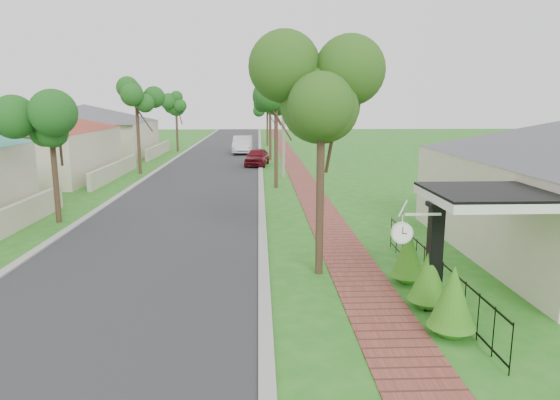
# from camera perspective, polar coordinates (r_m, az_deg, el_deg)

# --- Properties ---
(ground) EXTENTS (160.00, 160.00, 0.00)m
(ground) POSITION_cam_1_polar(r_m,az_deg,el_deg) (12.74, -4.77, -10.70)
(ground) COLOR #216E1A
(ground) RESTS_ON ground
(road) EXTENTS (7.00, 120.00, 0.02)m
(road) POSITION_cam_1_polar(r_m,az_deg,el_deg) (32.37, -8.69, 2.54)
(road) COLOR #28282B
(road) RESTS_ON ground
(kerb_right) EXTENTS (0.30, 120.00, 0.10)m
(kerb_right) POSITION_cam_1_polar(r_m,az_deg,el_deg) (32.17, -2.21, 2.61)
(kerb_right) COLOR #9E9E99
(kerb_right) RESTS_ON ground
(kerb_left) EXTENTS (0.30, 120.00, 0.10)m
(kerb_left) POSITION_cam_1_polar(r_m,az_deg,el_deg) (32.97, -15.01, 2.44)
(kerb_left) COLOR #9E9E99
(kerb_left) RESTS_ON ground
(sidewalk) EXTENTS (1.50, 120.00, 0.03)m
(sidewalk) POSITION_cam_1_polar(r_m,az_deg,el_deg) (32.29, 2.42, 2.64)
(sidewalk) COLOR brown
(sidewalk) RESTS_ON ground
(porch_post) EXTENTS (0.48, 0.48, 2.52)m
(porch_post) POSITION_cam_1_polar(r_m,az_deg,el_deg) (12.09, 17.18, -6.75)
(porch_post) COLOR black
(porch_post) RESTS_ON ground
(picket_fence) EXTENTS (0.03, 8.02, 1.00)m
(picket_fence) POSITION_cam_1_polar(r_m,az_deg,el_deg) (13.28, 17.04, -7.80)
(picket_fence) COLOR black
(picket_fence) RESTS_ON ground
(street_trees) EXTENTS (10.70, 37.65, 5.89)m
(street_trees) POSITION_cam_1_polar(r_m,az_deg,el_deg) (38.82, -7.61, 10.68)
(street_trees) COLOR #382619
(street_trees) RESTS_ON ground
(hedge_row) EXTENTS (0.87, 3.88, 1.56)m
(hedge_row) POSITION_cam_1_polar(r_m,az_deg,el_deg) (12.13, 16.72, -8.67)
(hedge_row) COLOR #276113
(hedge_row) RESTS_ON ground
(far_house_red) EXTENTS (15.56, 15.56, 4.60)m
(far_house_red) POSITION_cam_1_polar(r_m,az_deg,el_deg) (35.48, -28.50, 5.88)
(far_house_red) COLOR beige
(far_house_red) RESTS_ON ground
(far_house_grey) EXTENTS (15.56, 15.56, 4.60)m
(far_house_grey) POSITION_cam_1_polar(r_m,az_deg,el_deg) (48.44, -21.29, 7.49)
(far_house_grey) COLOR beige
(far_house_grey) RESTS_ON ground
(parked_car_red) EXTENTS (2.09, 4.07, 1.33)m
(parked_car_red) POSITION_cam_1_polar(r_m,az_deg,el_deg) (38.17, -2.63, 4.94)
(parked_car_red) COLOR maroon
(parked_car_red) RESTS_ON ground
(parked_car_white) EXTENTS (1.80, 4.95, 1.62)m
(parked_car_white) POSITION_cam_1_polar(r_m,az_deg,el_deg) (47.54, -4.30, 6.30)
(parked_car_white) COLOR white
(parked_car_white) RESTS_ON ground
(near_tree) EXTENTS (2.38, 2.38, 6.12)m
(near_tree) POSITION_cam_1_polar(r_m,az_deg,el_deg) (13.43, 4.77, 11.73)
(near_tree) COLOR #382619
(near_tree) RESTS_ON ground
(utility_pole) EXTENTS (1.20, 0.24, 8.62)m
(utility_pole) POSITION_cam_1_polar(r_m,az_deg,el_deg) (31.87, 0.39, 10.42)
(utility_pole) COLOR gray
(utility_pole) RESTS_ON ground
(station_clock) EXTENTS (1.08, 0.13, 0.68)m
(station_clock) POSITION_cam_1_polar(r_m,az_deg,el_deg) (11.23, 13.91, -3.52)
(station_clock) COLOR white
(station_clock) RESTS_ON ground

